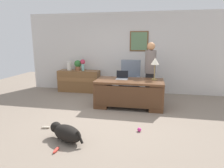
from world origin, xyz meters
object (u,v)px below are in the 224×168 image
object	(u,v)px
potted_plant	(78,65)
dog_toy_ball	(139,130)
armchair	(130,82)
dog_lying	(66,133)
person_standing	(150,71)
desk	(129,92)
credenza	(79,81)
laptop	(122,77)
dog_toy_bone	(56,150)
vase_with_flowers	(83,63)
desk_lamp	(155,63)
dog_toy_plush	(46,127)
vase_empty	(69,66)

from	to	relation	value
potted_plant	dog_toy_ball	xyz separation A→B (m)	(2.34, -2.84, -0.91)
armchair	dog_lying	distance (m)	3.16
person_standing	armchair	bearing A→B (deg)	165.70
potted_plant	dog_lying	bearing A→B (deg)	-72.97
desk	dog_lying	world-z (taller)	desk
credenza	laptop	size ratio (longest dim) A/B	4.48
person_standing	dog_toy_bone	distance (m)	3.66
vase_with_flowers	dog_toy_ball	distance (m)	3.69
vase_with_flowers	potted_plant	xyz separation A→B (m)	(-0.18, 0.00, -0.06)
laptop	vase_with_flowers	size ratio (longest dim) A/B	0.82
laptop	desk_lamp	distance (m)	0.96
vase_with_flowers	dog_toy_plush	xyz separation A→B (m)	(0.25, -3.08, -0.98)
desk_lamp	vase_empty	xyz separation A→B (m)	(-2.94, 1.14, -0.30)
potted_plant	dog_toy_bone	world-z (taller)	potted_plant
credenza	laptop	bearing A→B (deg)	-35.30
person_standing	desk_lamp	xyz separation A→B (m)	(0.12, -0.54, 0.31)
person_standing	dog_toy_plush	size ratio (longest dim) A/B	9.24
armchair	person_standing	world-z (taller)	person_standing
armchair	laptop	bearing A→B (deg)	-100.46
potted_plant	dog_toy_plush	size ratio (longest dim) A/B	1.92
laptop	dog_toy_ball	bearing A→B (deg)	-69.71
desk	vase_with_flowers	distance (m)	2.31
potted_plant	armchair	bearing A→B (deg)	-13.29
desk_lamp	dog_toy_plush	xyz separation A→B (m)	(-2.18, -1.94, -1.18)
credenza	dog_toy_bone	distance (m)	3.99
dog_toy_bone	dog_toy_ball	bearing A→B (deg)	38.01
armchair	laptop	size ratio (longest dim) A/B	3.68
armchair	dog_toy_bone	bearing A→B (deg)	-103.71
person_standing	dog_toy_bone	world-z (taller)	person_standing
person_standing	dog_toy_plush	distance (m)	3.34
dog_toy_plush	vase_with_flowers	bearing A→B (deg)	94.60
laptop	vase_empty	bearing A→B (deg)	149.57
person_standing	desk	bearing A→B (deg)	-125.29
laptop	dog_toy_ball	xyz separation A→B (m)	(0.60, -1.63, -0.76)
dog_lying	dog_toy_bone	world-z (taller)	dog_lying
potted_plant	dog_toy_bone	bearing A→B (deg)	-74.72
dog_lying	dog_toy_ball	distance (m)	1.43
desk	credenza	distance (m)	2.36
armchair	vase_empty	world-z (taller)	armchair
armchair	potted_plant	xyz separation A→B (m)	(-1.88, 0.44, 0.43)
armchair	potted_plant	world-z (taller)	armchair
dog_toy_plush	potted_plant	bearing A→B (deg)	97.97
desk	dog_toy_bone	world-z (taller)	desk
dog_lying	vase_with_flowers	bearing A→B (deg)	104.24
credenza	vase_with_flowers	xyz separation A→B (m)	(0.16, 0.00, 0.63)
desk	dog_lying	distance (m)	2.32
dog_lying	vase_empty	world-z (taller)	vase_empty
laptop	potted_plant	world-z (taller)	potted_plant
armchair	potted_plant	distance (m)	1.98
credenza	person_standing	world-z (taller)	person_standing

